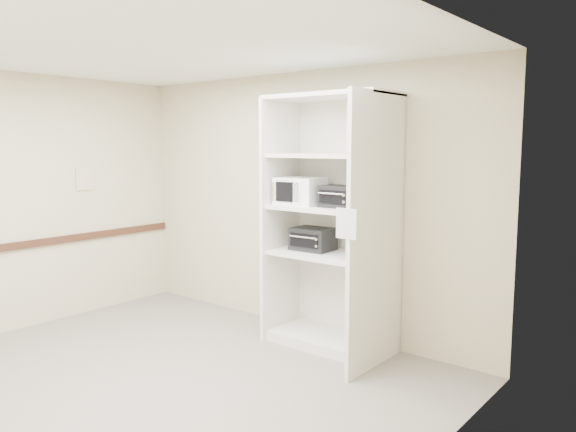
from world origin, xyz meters
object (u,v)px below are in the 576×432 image
Objects in this scene: shelving_unit at (334,232)px; toaster_oven_upper at (341,197)px; toaster_oven_lower at (313,239)px; microwave at (300,191)px.

shelving_unit reaches higher than toaster_oven_upper.
shelving_unit is 0.29m from toaster_oven_lower.
microwave is at bearing -175.73° from shelving_unit.
microwave is 1.25× the size of toaster_oven_upper.
shelving_unit is at bearing 2.12° from microwave.
toaster_oven_lower is (-0.35, 0.04, -0.44)m from toaster_oven_upper.
toaster_oven_upper is 0.56m from toaster_oven_lower.
toaster_oven_lower is (0.12, 0.06, -0.47)m from microwave.
toaster_oven_lower is at bearing 173.78° from shelving_unit.
toaster_oven_upper is 0.90× the size of toaster_oven_lower.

